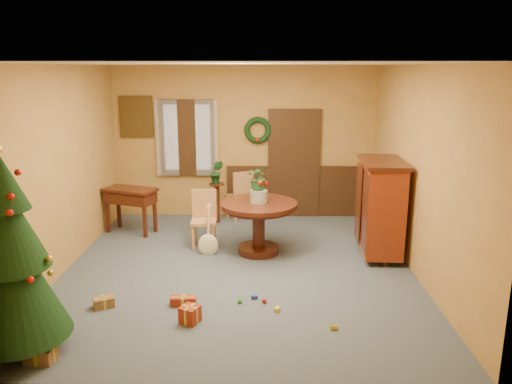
{
  "coord_description": "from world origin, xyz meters",
  "views": [
    {
      "loc": [
        0.33,
        -6.78,
        2.85
      ],
      "look_at": [
        0.24,
        0.4,
        1.06
      ],
      "focal_mm": 35.0,
      "sensor_mm": 36.0,
      "label": 1
    }
  ],
  "objects_px": {
    "dining_table": "(259,218)",
    "christmas_tree": "(11,258)",
    "writing_desk": "(130,199)",
    "chair_near": "(204,216)",
    "sideboard": "(381,205)"
  },
  "relations": [
    {
      "from": "christmas_tree",
      "to": "writing_desk",
      "type": "height_order",
      "value": "christmas_tree"
    },
    {
      "from": "dining_table",
      "to": "sideboard",
      "type": "xyz_separation_m",
      "value": [
        1.87,
        -0.07,
        0.23
      ]
    },
    {
      "from": "dining_table",
      "to": "christmas_tree",
      "type": "distance_m",
      "value": 3.78
    },
    {
      "from": "dining_table",
      "to": "writing_desk",
      "type": "height_order",
      "value": "dining_table"
    },
    {
      "from": "writing_desk",
      "to": "christmas_tree",
      "type": "bearing_deg",
      "value": -92.54
    },
    {
      "from": "chair_near",
      "to": "christmas_tree",
      "type": "bearing_deg",
      "value": -115.76
    },
    {
      "from": "chair_near",
      "to": "writing_desk",
      "type": "relative_size",
      "value": 0.92
    },
    {
      "from": "christmas_tree",
      "to": "sideboard",
      "type": "height_order",
      "value": "christmas_tree"
    },
    {
      "from": "sideboard",
      "to": "dining_table",
      "type": "bearing_deg",
      "value": 178.0
    },
    {
      "from": "christmas_tree",
      "to": "writing_desk",
      "type": "bearing_deg",
      "value": 87.46
    },
    {
      "from": "chair_near",
      "to": "dining_table",
      "type": "bearing_deg",
      "value": -20.47
    },
    {
      "from": "dining_table",
      "to": "writing_desk",
      "type": "distance_m",
      "value": 2.47
    },
    {
      "from": "dining_table",
      "to": "writing_desk",
      "type": "xyz_separation_m",
      "value": [
        -2.26,
        0.99,
        0.03
      ]
    },
    {
      "from": "writing_desk",
      "to": "sideboard",
      "type": "distance_m",
      "value": 4.27
    },
    {
      "from": "sideboard",
      "to": "chair_near",
      "type": "bearing_deg",
      "value": 171.78
    }
  ]
}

